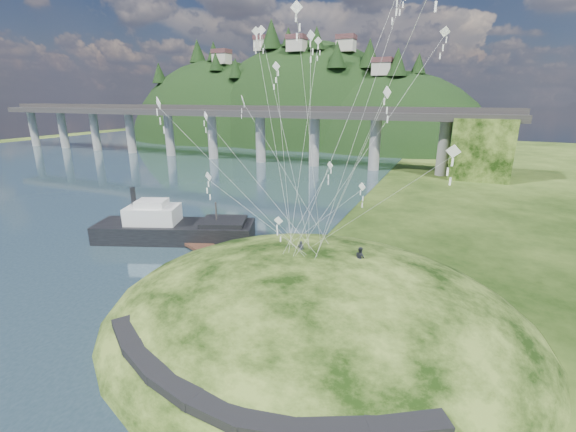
% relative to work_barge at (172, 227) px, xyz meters
% --- Properties ---
extents(ground, '(320.00, 320.00, 0.00)m').
position_rel_work_barge_xyz_m(ground, '(14.15, -11.59, -1.70)').
color(ground, black).
rests_on(ground, ground).
extents(water, '(240.00, 240.00, 0.00)m').
position_rel_work_barge_xyz_m(water, '(-57.85, 18.41, -1.69)').
color(water, '#324D5C').
rests_on(water, ground).
extents(grass_hill, '(36.00, 32.00, 13.00)m').
position_rel_work_barge_xyz_m(grass_hill, '(22.15, -9.59, -3.20)').
color(grass_hill, black).
rests_on(grass_hill, ground).
extents(footpath, '(22.29, 5.84, 0.83)m').
position_rel_work_barge_xyz_m(footpath, '(21.61, -21.34, 0.39)').
color(footpath, black).
rests_on(footpath, ground).
extents(bridge, '(160.00, 11.00, 15.00)m').
position_rel_work_barge_xyz_m(bridge, '(-12.31, 58.47, 8.01)').
color(bridge, '#2D2B2B').
rests_on(bridge, ground).
extents(far_ridge, '(153.00, 70.00, 94.50)m').
position_rel_work_barge_xyz_m(far_ridge, '(-29.43, 110.58, -9.13)').
color(far_ridge, black).
rests_on(far_ridge, ground).
extents(work_barge, '(19.95, 11.79, 6.77)m').
position_rel_work_barge_xyz_m(work_barge, '(0.00, 0.00, 0.00)').
color(work_barge, black).
rests_on(work_barge, ground).
extents(wooden_dock, '(14.98, 8.22, 1.09)m').
position_rel_work_barge_xyz_m(wooden_dock, '(9.88, -3.29, -1.22)').
color(wooden_dock, '#3D2319').
rests_on(wooden_dock, ground).
extents(kite_flyers, '(5.79, 1.21, 1.79)m').
position_rel_work_barge_xyz_m(kite_flyers, '(24.14, -7.32, 4.02)').
color(kite_flyers, '#23262F').
rests_on(kite_flyers, ground).
extents(kite_swarm, '(19.95, 15.28, 18.57)m').
position_rel_work_barge_xyz_m(kite_swarm, '(20.42, -7.41, 16.21)').
color(kite_swarm, white).
rests_on(kite_swarm, ground).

